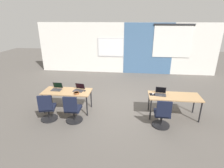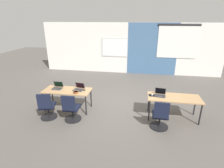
{
  "view_description": "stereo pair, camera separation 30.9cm",
  "coord_description": "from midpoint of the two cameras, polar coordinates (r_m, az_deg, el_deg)",
  "views": [
    {
      "loc": [
        0.36,
        -5.82,
        3.0
      ],
      "look_at": [
        -0.29,
        -0.06,
        0.83
      ],
      "focal_mm": 28.13,
      "sensor_mm": 36.0,
      "label": 1
    },
    {
      "loc": [
        0.67,
        -5.77,
        3.0
      ],
      "look_at": [
        -0.29,
        -0.06,
        0.83
      ],
      "focal_mm": 28.13,
      "sensor_mm": 36.0,
      "label": 2
    }
  ],
  "objects": [
    {
      "name": "back_wall_assembly",
      "position": [
        10.13,
        3.83,
        11.49
      ],
      "size": [
        10.0,
        0.27,
        2.8
      ],
      "color": "silver",
      "rests_on": "ground"
    },
    {
      "name": "ground_plane",
      "position": [
        6.55,
        1.24,
        -6.72
      ],
      "size": [
        24.0,
        24.0,
        0.0
      ],
      "color": "#56514C"
    },
    {
      "name": "mousepad_near_right_inner",
      "position": [
        5.73,
        11.65,
        -3.35
      ],
      "size": [
        0.22,
        0.19,
        0.0
      ],
      "color": "black",
      "rests_on": "desk_near_right"
    },
    {
      "name": "laptop_near_left_end",
      "position": [
        6.32,
        -18.82,
        -1.29
      ],
      "size": [
        0.33,
        0.3,
        0.23
      ],
      "rotation": [
        0.0,
        0.0,
        -0.01
      ],
      "color": "#333338",
      "rests_on": "desk_near_left"
    },
    {
      "name": "snack_bowl",
      "position": [
        5.78,
        -12.98,
        -2.87
      ],
      "size": [
        0.18,
        0.18,
        0.06
      ],
      "color": "brown",
      "rests_on": "desk_near_left"
    },
    {
      "name": "desk_near_left",
      "position": [
        6.13,
        -15.77,
        -2.7
      ],
      "size": [
        1.6,
        0.7,
        0.72
      ],
      "color": "tan",
      "rests_on": "ground"
    },
    {
      "name": "mouse_near_right_inner",
      "position": [
        5.72,
        11.66,
        -3.17
      ],
      "size": [
        0.08,
        0.11,
        0.03
      ],
      "color": "#B2B2B7",
      "rests_on": "mousepad_near_right_inner"
    },
    {
      "name": "desk_near_right",
      "position": [
        5.83,
        18.15,
        -4.21
      ],
      "size": [
        1.6,
        0.7,
        0.72
      ],
      "color": "tan",
      "rests_on": "ground"
    },
    {
      "name": "chair_near_left_end",
      "position": [
        5.84,
        -21.65,
        -7.75
      ],
      "size": [
        0.53,
        0.58,
        0.92
      ],
      "rotation": [
        0.0,
        0.0,
        3.38
      ],
      "color": "black",
      "rests_on": "ground"
    },
    {
      "name": "laptop_near_right_inner",
      "position": [
        5.76,
        14.04,
        -2.9
      ],
      "size": [
        0.36,
        0.32,
        0.23
      ],
      "rotation": [
        0.0,
        0.0,
        -0.13
      ],
      "color": "#333338",
      "rests_on": "desk_near_right"
    },
    {
      "name": "mouse_near_left_inner",
      "position": [
        5.95,
        -10.31,
        -2.17
      ],
      "size": [
        0.06,
        0.1,
        0.03
      ],
      "color": "black",
      "rests_on": "desk_near_left"
    },
    {
      "name": "chair_near_right_inner",
      "position": [
        5.28,
        14.35,
        -9.99
      ],
      "size": [
        0.52,
        0.55,
        0.92
      ],
      "rotation": [
        0.0,
        0.0,
        3.11
      ],
      "color": "black",
      "rests_on": "ground"
    },
    {
      "name": "laptop_near_left_inner",
      "position": [
        6.04,
        -12.13,
        -1.62
      ],
      "size": [
        0.37,
        0.35,
        0.23
      ],
      "rotation": [
        0.0,
        0.0,
        -0.16
      ],
      "color": "#333338",
      "rests_on": "desk_near_left"
    },
    {
      "name": "chair_near_left_inner",
      "position": [
        5.52,
        -14.19,
        -8.51
      ],
      "size": [
        0.52,
        0.54,
        0.92
      ],
      "rotation": [
        0.0,
        0.0,
        3.15
      ],
      "color": "black",
      "rests_on": "ground"
    }
  ]
}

